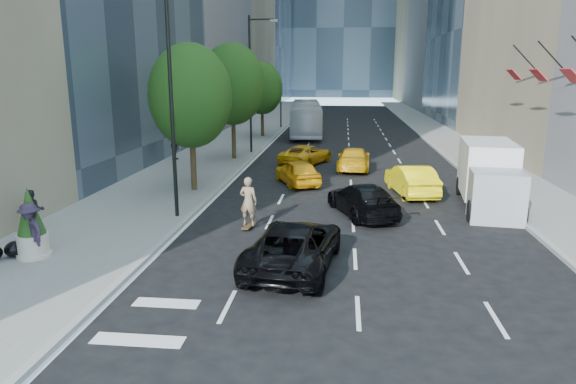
# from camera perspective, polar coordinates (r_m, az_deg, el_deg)

# --- Properties ---
(ground) EXTENTS (160.00, 160.00, 0.00)m
(ground) POSITION_cam_1_polar(r_m,az_deg,el_deg) (17.65, 4.19, -7.29)
(ground) COLOR black
(ground) RESTS_ON ground
(sidewalk_left) EXTENTS (6.00, 120.00, 0.15)m
(sidewalk_left) POSITION_cam_1_polar(r_m,az_deg,el_deg) (47.87, -5.36, 5.87)
(sidewalk_left) COLOR slate
(sidewalk_left) RESTS_ON ground
(sidewalk_right) EXTENTS (4.00, 120.00, 0.15)m
(sidewalk_right) POSITION_cam_1_polar(r_m,az_deg,el_deg) (47.87, 17.64, 5.31)
(sidewalk_right) COLOR slate
(sidewalk_right) RESTS_ON ground
(lamp_near) EXTENTS (2.13, 0.22, 10.00)m
(lamp_near) POSITION_cam_1_polar(r_m,az_deg,el_deg) (21.63, -12.49, 11.97)
(lamp_near) COLOR black
(lamp_near) RESTS_ON sidewalk_left
(lamp_far) EXTENTS (2.13, 0.22, 10.00)m
(lamp_far) POSITION_cam_1_polar(r_m,az_deg,el_deg) (39.12, -3.97, 12.69)
(lamp_far) COLOR black
(lamp_far) RESTS_ON sidewalk_left
(tree_near) EXTENTS (4.20, 4.20, 7.46)m
(tree_near) POSITION_cam_1_polar(r_m,az_deg,el_deg) (26.69, -10.79, 10.43)
(tree_near) COLOR #331F13
(tree_near) RESTS_ON sidewalk_left
(tree_mid) EXTENTS (4.50, 4.50, 7.99)m
(tree_mid) POSITION_cam_1_polar(r_m,az_deg,el_deg) (36.36, -6.19, 11.82)
(tree_mid) COLOR #331F13
(tree_mid) RESTS_ON sidewalk_left
(tree_far) EXTENTS (3.90, 3.90, 6.92)m
(tree_far) POSITION_cam_1_polar(r_m,az_deg,el_deg) (49.15, -2.91, 11.43)
(tree_far) COLOR #331F13
(tree_far) RESTS_ON sidewalk_left
(traffic_signal) EXTENTS (2.48, 0.53, 5.20)m
(traffic_signal) POSITION_cam_1_polar(r_m,az_deg,el_deg) (56.98, -0.81, 11.30)
(traffic_signal) COLOR black
(traffic_signal) RESTS_ON sidewalk_left
(facade_flags) EXTENTS (1.85, 13.30, 2.05)m
(facade_flags) POSITION_cam_1_polar(r_m,az_deg,el_deg) (28.40, 27.73, 11.79)
(facade_flags) COLOR black
(facade_flags) RESTS_ON ground
(skateboarder) EXTENTS (0.80, 0.59, 1.99)m
(skateboarder) POSITION_cam_1_polar(r_m,az_deg,el_deg) (20.54, -4.42, -1.42)
(skateboarder) COLOR #7A674C
(skateboarder) RESTS_ON ground
(black_sedan_lincoln) EXTENTS (3.13, 5.71, 1.52)m
(black_sedan_lincoln) POSITION_cam_1_polar(r_m,az_deg,el_deg) (16.51, 0.69, -5.93)
(black_sedan_lincoln) COLOR black
(black_sedan_lincoln) RESTS_ON ground
(black_sedan_mercedes) EXTENTS (3.53, 5.27, 1.42)m
(black_sedan_mercedes) POSITION_cam_1_polar(r_m,az_deg,el_deg) (22.69, 8.28, -0.84)
(black_sedan_mercedes) COLOR black
(black_sedan_mercedes) RESTS_ON ground
(taxi_a) EXTENTS (3.19, 4.48, 1.42)m
(taxi_a) POSITION_cam_1_polar(r_m,az_deg,el_deg) (28.66, 1.05, 2.25)
(taxi_a) COLOR orange
(taxi_a) RESTS_ON ground
(taxi_b) EXTENTS (2.41, 4.91, 1.55)m
(taxi_b) POSITION_cam_1_polar(r_m,az_deg,el_deg) (27.05, 13.53, 1.35)
(taxi_b) COLOR yellow
(taxi_b) RESTS_ON ground
(taxi_c) EXTENTS (3.88, 5.21, 1.32)m
(taxi_c) POSITION_cam_1_polar(r_m,az_deg,el_deg) (35.05, 2.01, 4.18)
(taxi_c) COLOR orange
(taxi_c) RESTS_ON ground
(taxi_d) EXTENTS (2.22, 5.02, 1.43)m
(taxi_d) POSITION_cam_1_polar(r_m,az_deg,el_deg) (33.28, 7.30, 3.70)
(taxi_d) COLOR #E1A40B
(taxi_d) RESTS_ON ground
(city_bus) EXTENTS (3.79, 12.35, 3.39)m
(city_bus) POSITION_cam_1_polar(r_m,az_deg,el_deg) (50.81, 1.99, 8.18)
(city_bus) COLOR silver
(city_bus) RESTS_ON ground
(box_truck) EXTENTS (2.96, 6.44, 2.97)m
(box_truck) POSITION_cam_1_polar(r_m,az_deg,el_deg) (25.39, 21.44, 1.74)
(box_truck) COLOR silver
(box_truck) RESTS_ON ground
(pedestrian_a) EXTENTS (1.03, 0.98, 1.67)m
(pedestrian_a) POSITION_cam_1_polar(r_m,az_deg,el_deg) (21.85, -26.46, -1.93)
(pedestrian_a) COLOR black
(pedestrian_a) RESTS_ON sidewalk_left
(pedestrian_b) EXTENTS (0.98, 0.86, 1.59)m
(pedestrian_b) POSITION_cam_1_polar(r_m,az_deg,el_deg) (36.83, -12.47, 4.77)
(pedestrian_b) COLOR black
(pedestrian_b) RESTS_ON sidewalk_left
(pedestrian_c) EXTENTS (1.43, 1.29, 1.92)m
(pedestrian_c) POSITION_cam_1_polar(r_m,az_deg,el_deg) (18.65, -26.66, -3.97)
(pedestrian_c) COLOR #2C2131
(pedestrian_c) RESTS_ON sidewalk_left
(planter_shrub) EXTENTS (0.99, 0.99, 2.38)m
(planter_shrub) POSITION_cam_1_polar(r_m,az_deg,el_deg) (18.93, -26.66, -3.20)
(planter_shrub) COLOR beige
(planter_shrub) RESTS_ON sidewalk_left
(garbage_bags) EXTENTS (1.08, 1.04, 0.53)m
(garbage_bags) POSITION_cam_1_polar(r_m,az_deg,el_deg) (19.45, -28.82, -5.73)
(garbage_bags) COLOR black
(garbage_bags) RESTS_ON sidewalk_left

